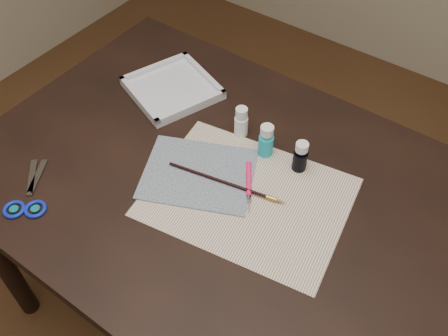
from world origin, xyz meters
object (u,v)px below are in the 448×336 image
Objects in this scene: paper at (248,197)px; scissors at (28,188)px; canvas at (198,174)px; paint_bottle_navy at (300,156)px; paint_bottle_white at (241,122)px; palette_tray at (172,88)px; paint_bottle_cyan at (266,140)px.

scissors is at bearing -146.89° from paper.
scissors is (-0.31, -0.28, 0.00)m from canvas.
scissors is (-0.51, -0.45, -0.04)m from paint_bottle_navy.
paint_bottle_navy is (0.19, -0.02, -0.00)m from paint_bottle_white.
palette_tray is at bearing -49.85° from scissors.
palette_tray reaches higher than paper.
paint_bottle_cyan is (0.09, -0.02, 0.00)m from paint_bottle_white.
paper is 2.28× the size of scissors.
paint_bottle_white is at bearing -6.13° from palette_tray.
canvas is 1.19× the size of palette_tray.
paper is at bearing -51.28° from paint_bottle_white.
paint_bottle_navy is at bearing 70.68° from paper.
canvas is at bearing -121.22° from paint_bottle_cyan.
canvas is 0.33m from palette_tray.
palette_tray reaches higher than scissors.
paint_bottle_navy reaches higher than canvas.
paint_bottle_cyan is at bearing -14.22° from paint_bottle_white.
paint_bottle_white reaches higher than scissors.
palette_tray is at bearing 174.17° from paint_bottle_navy.
canvas is at bearing -139.61° from paint_bottle_navy.
canvas is (-0.14, -0.01, 0.00)m from paper.
paint_bottle_cyan reaches higher than scissors.
scissors reaches higher than canvas.
paper is at bearing -26.45° from palette_tray.
paint_bottle_cyan is at bearing -8.28° from palette_tray.
palette_tray is at bearing 153.55° from paper.
paint_bottle_navy is (0.10, 0.01, -0.00)m from paint_bottle_cyan.
paint_bottle_white is 0.27m from palette_tray.
paint_bottle_cyan is 0.46× the size of scissors.
paint_bottle_white is at bearing 165.78° from paint_bottle_cyan.
paper is 0.22m from paint_bottle_white.
scissors is at bearing -138.48° from paint_bottle_navy.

